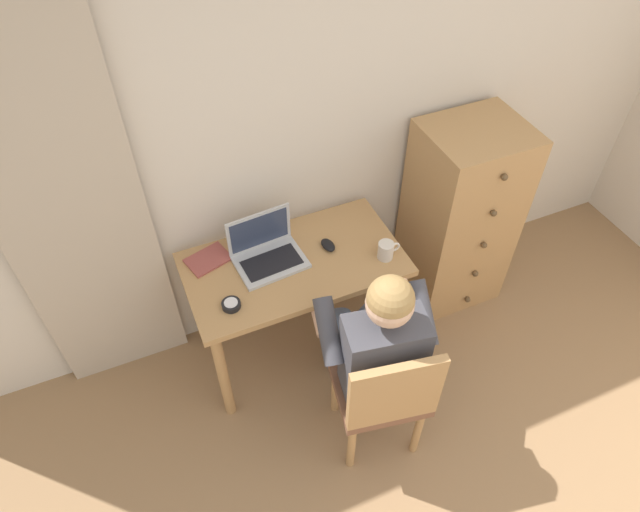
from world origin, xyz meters
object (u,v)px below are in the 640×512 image
object	(u,v)px
dresser	(459,217)
computer_mouse	(328,245)
person_seated	(375,339)
notebook_pad	(208,260)
laptop	(267,251)
desk_clock	(231,305)
coffee_mug	(386,250)
desk	(295,278)
chair	(384,393)

from	to	relation	value
dresser	computer_mouse	distance (m)	0.88
person_seated	computer_mouse	size ratio (longest dim) A/B	11.91
dresser	notebook_pad	distance (m)	1.46
dresser	laptop	world-z (taller)	dresser
desk_clock	notebook_pad	distance (m)	0.33
computer_mouse	coffee_mug	bearing A→B (deg)	-43.64
dresser	desk_clock	world-z (taller)	dresser
dresser	desk_clock	size ratio (longest dim) A/B	13.27
notebook_pad	coffee_mug	world-z (taller)	coffee_mug
laptop	desk	bearing A→B (deg)	-34.11
laptop	dresser	bearing A→B (deg)	0.04
desk	laptop	xyz separation A→B (m)	(-0.11, 0.08, 0.17)
chair	dresser	bearing A→B (deg)	41.32
laptop	coffee_mug	world-z (taller)	laptop
chair	desk_clock	bearing A→B (deg)	133.50
laptop	desk_clock	bearing A→B (deg)	-138.82
person_seated	desk_clock	xyz separation A→B (m)	(-0.56, 0.38, 0.09)
computer_mouse	notebook_pad	size ratio (longest dim) A/B	0.48
person_seated	laptop	world-z (taller)	person_seated
chair	desk_clock	world-z (taller)	chair
chair	computer_mouse	xyz separation A→B (m)	(0.04, 0.74, 0.27)
dresser	desk_clock	distance (m)	1.46
person_seated	laptop	bearing A→B (deg)	116.41
desk	coffee_mug	size ratio (longest dim) A/B	9.16
desk	chair	size ratio (longest dim) A/B	1.26
chair	coffee_mug	xyz separation A→B (m)	(0.28, 0.56, 0.30)
desk	person_seated	bearing A→B (deg)	-70.42
dresser	computer_mouse	bearing A→B (deg)	-176.62
desk_clock	coffee_mug	distance (m)	0.81
desk	desk_clock	xyz separation A→B (m)	(-0.37, -0.15, 0.14)
coffee_mug	laptop	bearing A→B (deg)	157.64
laptop	computer_mouse	xyz separation A→B (m)	(0.31, -0.05, -0.04)
notebook_pad	desk_clock	bearing A→B (deg)	-102.93
chair	computer_mouse	bearing A→B (deg)	86.96
person_seated	desk_clock	distance (m)	0.69
desk_clock	notebook_pad	size ratio (longest dim) A/B	0.43
desk_clock	coffee_mug	bearing A→B (deg)	-0.05
dresser	chair	world-z (taller)	dresser
chair	person_seated	bearing A→B (deg)	80.98
computer_mouse	dresser	bearing A→B (deg)	-3.73
desk	laptop	world-z (taller)	laptop
laptop	notebook_pad	xyz separation A→B (m)	(-0.28, 0.11, -0.05)
chair	notebook_pad	world-z (taller)	chair
dresser	laptop	distance (m)	1.19
laptop	notebook_pad	distance (m)	0.30
desk	desk_clock	world-z (taller)	desk_clock
dresser	desk_clock	xyz separation A→B (m)	(-1.43, -0.23, 0.16)
laptop	coffee_mug	size ratio (longest dim) A/B	3.00
desk_clock	dresser	bearing A→B (deg)	9.04
desk	chair	xyz separation A→B (m)	(0.16, -0.71, -0.13)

